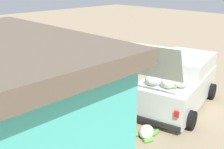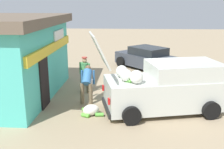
{
  "view_description": "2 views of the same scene",
  "coord_description": "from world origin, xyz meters",
  "px_view_note": "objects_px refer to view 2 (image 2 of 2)",
  "views": [
    {
      "loc": [
        -7.04,
        8.12,
        4.61
      ],
      "look_at": [
        0.08,
        1.06,
        1.05
      ],
      "focal_mm": 43.27,
      "sensor_mm": 36.0,
      "label": 1
    },
    {
      "loc": [
        -11.38,
        1.03,
        3.86
      ],
      "look_at": [
        -0.18,
        1.72,
        0.83
      ],
      "focal_mm": 42.65,
      "sensor_mm": 36.0,
      "label": 2
    }
  ],
  "objects_px": {
    "customer_bending": "(87,81)",
    "paint_bucket": "(90,83)",
    "delivery_van": "(166,87)",
    "unloaded_banana_pile": "(91,110)",
    "parked_sedan": "(148,59)",
    "vendor_standing": "(85,72)",
    "storefront_bar": "(7,57)"
  },
  "relations": [
    {
      "from": "vendor_standing",
      "to": "customer_bending",
      "type": "height_order",
      "value": "vendor_standing"
    },
    {
      "from": "vendor_standing",
      "to": "paint_bucket",
      "type": "xyz_separation_m",
      "value": [
        0.83,
        -0.07,
        -0.74
      ]
    },
    {
      "from": "vendor_standing",
      "to": "delivery_van",
      "type": "bearing_deg",
      "value": -119.74
    },
    {
      "from": "customer_bending",
      "to": "unloaded_banana_pile",
      "type": "height_order",
      "value": "customer_bending"
    },
    {
      "from": "delivery_van",
      "to": "vendor_standing",
      "type": "distance_m",
      "value": 3.78
    },
    {
      "from": "vendor_standing",
      "to": "customer_bending",
      "type": "bearing_deg",
      "value": -167.15
    },
    {
      "from": "delivery_van",
      "to": "paint_bucket",
      "type": "bearing_deg",
      "value": 49.83
    },
    {
      "from": "delivery_van",
      "to": "paint_bucket",
      "type": "height_order",
      "value": "delivery_van"
    },
    {
      "from": "unloaded_banana_pile",
      "to": "paint_bucket",
      "type": "height_order",
      "value": "unloaded_banana_pile"
    },
    {
      "from": "storefront_bar",
      "to": "delivery_van",
      "type": "bearing_deg",
      "value": -100.47
    },
    {
      "from": "parked_sedan",
      "to": "unloaded_banana_pile",
      "type": "distance_m",
      "value": 7.43
    },
    {
      "from": "storefront_bar",
      "to": "unloaded_banana_pile",
      "type": "bearing_deg",
      "value": -115.83
    },
    {
      "from": "unloaded_banana_pile",
      "to": "paint_bucket",
      "type": "distance_m",
      "value": 3.36
    },
    {
      "from": "storefront_bar",
      "to": "parked_sedan",
      "type": "xyz_separation_m",
      "value": [
        5.2,
        -6.18,
        -1.08
      ]
    },
    {
      "from": "delivery_van",
      "to": "paint_bucket",
      "type": "xyz_separation_m",
      "value": [
        2.71,
        3.21,
        -0.74
      ]
    },
    {
      "from": "parked_sedan",
      "to": "vendor_standing",
      "type": "relative_size",
      "value": 2.66
    },
    {
      "from": "delivery_van",
      "to": "unloaded_banana_pile",
      "type": "relative_size",
      "value": 5.77
    },
    {
      "from": "vendor_standing",
      "to": "paint_bucket",
      "type": "height_order",
      "value": "vendor_standing"
    },
    {
      "from": "storefront_bar",
      "to": "parked_sedan",
      "type": "distance_m",
      "value": 8.15
    },
    {
      "from": "parked_sedan",
      "to": "customer_bending",
      "type": "relative_size",
      "value": 2.91
    },
    {
      "from": "delivery_van",
      "to": "paint_bucket",
      "type": "distance_m",
      "value": 4.26
    },
    {
      "from": "delivery_van",
      "to": "parked_sedan",
      "type": "bearing_deg",
      "value": 1.83
    },
    {
      "from": "storefront_bar",
      "to": "paint_bucket",
      "type": "height_order",
      "value": "storefront_bar"
    },
    {
      "from": "storefront_bar",
      "to": "vendor_standing",
      "type": "distance_m",
      "value": 3.28
    },
    {
      "from": "vendor_standing",
      "to": "unloaded_banana_pile",
      "type": "bearing_deg",
      "value": -166.46
    },
    {
      "from": "vendor_standing",
      "to": "unloaded_banana_pile",
      "type": "distance_m",
      "value": 2.66
    },
    {
      "from": "delivery_van",
      "to": "vendor_standing",
      "type": "height_order",
      "value": "delivery_van"
    },
    {
      "from": "vendor_standing",
      "to": "customer_bending",
      "type": "distance_m",
      "value": 1.28
    },
    {
      "from": "parked_sedan",
      "to": "unloaded_banana_pile",
      "type": "xyz_separation_m",
      "value": [
        -6.99,
        2.48,
        -0.46
      ]
    },
    {
      "from": "customer_bending",
      "to": "paint_bucket",
      "type": "xyz_separation_m",
      "value": [
        2.08,
        0.21,
        -0.71
      ]
    },
    {
      "from": "vendor_standing",
      "to": "paint_bucket",
      "type": "bearing_deg",
      "value": -4.9
    },
    {
      "from": "delivery_van",
      "to": "unloaded_banana_pile",
      "type": "height_order",
      "value": "delivery_van"
    }
  ]
}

